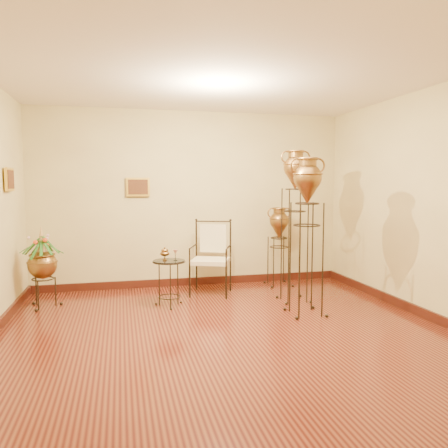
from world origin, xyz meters
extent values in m
plane|color=maroon|center=(0.00, 0.00, 0.00)|extent=(5.00, 5.00, 0.00)
cube|color=#3B140D|center=(0.00, 2.48, 0.06)|extent=(5.00, 0.04, 0.12)
cube|color=#3B140D|center=(2.48, 0.00, 0.06)|extent=(0.04, 5.00, 0.12)
cube|color=gold|center=(-0.85, 2.46, 1.60)|extent=(0.36, 0.03, 0.29)
cube|color=gold|center=(-2.46, 1.45, 1.70)|extent=(0.03, 0.36, 0.29)
cube|color=#FFE8C0|center=(0.17, 1.82, 0.50)|extent=(0.67, 0.65, 0.06)
cube|color=#FFE8C0|center=(0.17, 1.82, 0.81)|extent=(0.39, 0.18, 0.43)
cylinder|color=black|center=(-0.50, 1.32, 0.62)|extent=(0.43, 0.43, 0.01)
camera|label=1|loc=(-1.12, -4.47, 1.63)|focal=35.00mm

